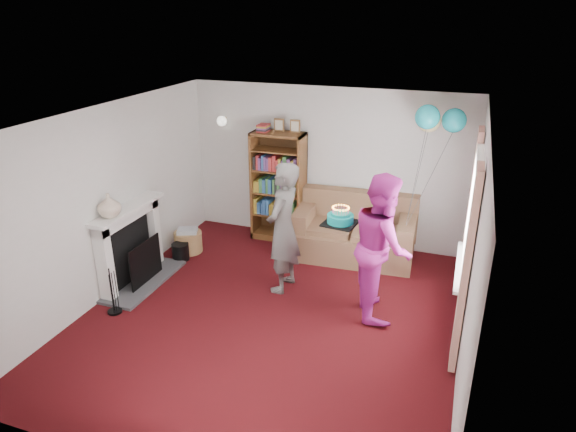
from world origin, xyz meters
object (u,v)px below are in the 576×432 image
at_px(person_magenta, 382,246).
at_px(birthday_cake, 340,219).
at_px(bookcase, 279,187).
at_px(person_striped, 283,228).
at_px(sofa, 355,233).

xyz_separation_m(person_magenta, birthday_cake, (-0.53, 0.01, 0.28)).
xyz_separation_m(bookcase, person_striped, (0.65, -1.57, 0.01)).
relative_size(bookcase, birthday_cake, 5.10).
height_order(sofa, birthday_cake, birthday_cake).
bearing_deg(person_magenta, bookcase, 30.77).
distance_m(bookcase, birthday_cake, 2.25).
xyz_separation_m(bookcase, person_magenta, (1.98, -1.71, 0.03)).
distance_m(sofa, birthday_cake, 1.69).
xyz_separation_m(person_striped, birthday_cake, (0.80, -0.13, 0.30)).
bearing_deg(person_striped, bookcase, -154.00).
xyz_separation_m(sofa, birthday_cake, (0.11, -1.47, 0.84)).
bearing_deg(birthday_cake, person_magenta, -1.30).
relative_size(person_striped, birthday_cake, 4.57).
bearing_deg(birthday_cake, bookcase, 130.39).
bearing_deg(birthday_cake, sofa, 94.18).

